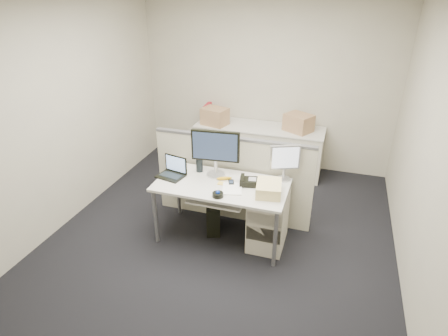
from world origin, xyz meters
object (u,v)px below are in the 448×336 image
(desk, at_px, (222,189))
(desk_phone, at_px, (249,182))
(monitor_main, at_px, (216,154))
(laptop, at_px, (170,168))

(desk, relative_size, desk_phone, 7.25)
(desk, distance_m, desk_phone, 0.33)
(desk, relative_size, monitor_main, 2.67)
(monitor_main, relative_size, laptop, 1.85)
(desk, relative_size, laptop, 4.94)
(monitor_main, distance_m, desk_phone, 0.51)
(desk_phone, bearing_deg, desk, -177.24)
(monitor_main, bearing_deg, desk, -59.90)
(laptop, relative_size, desk_phone, 1.47)
(laptop, distance_m, desk_phone, 0.93)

